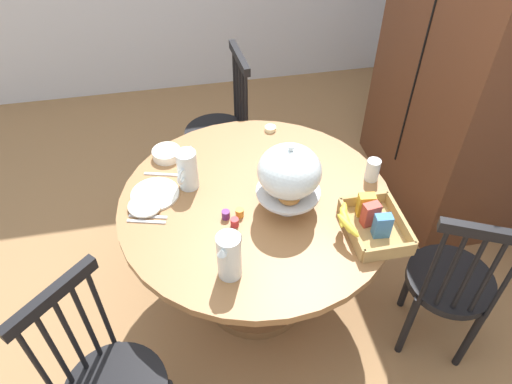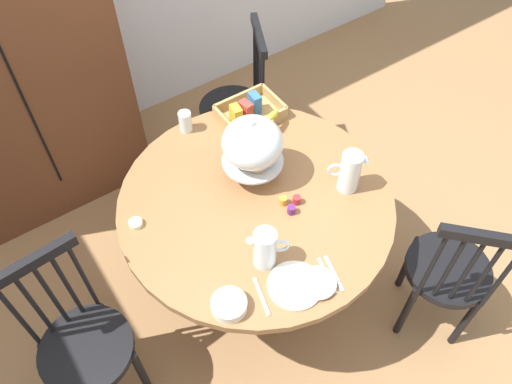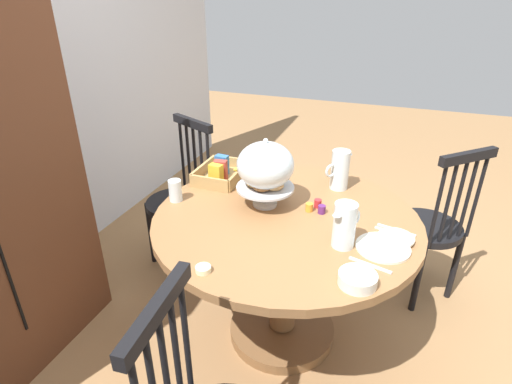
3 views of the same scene
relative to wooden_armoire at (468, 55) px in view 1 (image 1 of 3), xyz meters
The scene contains 20 objects.
ground_plane 1.95m from the wooden_armoire, 62.89° to the right, with size 10.00×10.00×0.00m, color #997047.
wooden_armoire is the anchor object (origin of this frame).
dining_table 1.54m from the wooden_armoire, 63.80° to the right, with size 1.25×1.25×0.74m.
windsor_chair_near_window 1.30m from the wooden_armoire, 25.05° to the right, with size 0.44×0.44×0.97m.
windsor_chair_by_cabinet 1.50m from the wooden_armoire, 101.18° to the right, with size 0.40×0.40×0.97m.
pastry_stand_with_dome 1.40m from the wooden_armoire, 58.88° to the right, with size 0.28×0.28×0.34m.
orange_juice_pitcher 1.82m from the wooden_armoire, 55.42° to the right, with size 0.16×0.12×0.21m.
milk_pitcher 1.69m from the wooden_armoire, 72.83° to the right, with size 0.16×0.11×0.20m.
cereal_basket 1.29m from the wooden_armoire, 43.82° to the right, with size 0.32×0.30×0.12m.
china_plate_large 1.86m from the wooden_armoire, 73.33° to the right, with size 0.22×0.22×0.01m, color white.
china_plate_small 1.93m from the wooden_armoire, 71.51° to the right, with size 0.15×0.15×0.01m, color white.
cereal_bowl 1.74m from the wooden_armoire, 81.08° to the right, with size 0.14×0.14×0.04m, color white.
drinking_glass 0.99m from the wooden_armoire, 51.09° to the right, with size 0.06×0.06×0.11m, color silver.
butter_dish 1.18m from the wooden_armoire, 82.84° to the right, with size 0.06×0.06×0.02m, color beige.
jam_jar_strawberry 1.66m from the wooden_armoire, 61.36° to the right, with size 0.04×0.04×0.04m, color #B7282D.
jam_jar_apricot 1.61m from the wooden_armoire, 62.50° to the right, with size 0.04×0.04×0.04m, color orange.
jam_jar_grape 1.66m from the wooden_armoire, 63.47° to the right, with size 0.04×0.04×0.04m, color #5B2366.
table_knife 1.94m from the wooden_armoire, 69.79° to the right, with size 0.17×0.01×0.01m, color silver.
dinner_fork 1.96m from the wooden_armoire, 69.07° to the right, with size 0.17×0.01×0.01m, color silver.
soup_spoon 1.79m from the wooden_armoire, 77.17° to the right, with size 0.17×0.01×0.01m, color silver.
Camera 1 is at (1.41, -0.12, 2.27)m, focal length 33.83 mm.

